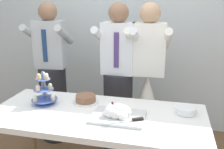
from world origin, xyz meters
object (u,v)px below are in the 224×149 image
main_cake_tray (118,113)px  person_bride (146,104)px  cupcake_stand (44,92)px  person_groom (118,88)px  plate_stack (185,110)px  person_guest (53,81)px  round_cake (86,99)px  dessert_table (96,121)px

main_cake_tray → person_bride: 0.84m
cupcake_stand → person_groom: bearing=49.9°
cupcake_stand → person_bride: 1.13m
person_groom → main_cake_tray: bearing=-77.8°
plate_stack → person_groom: 0.88m
plate_stack → person_guest: size_ratio=0.11×
person_guest → person_bride: bearing=-1.6°
main_cake_tray → person_guest: person_guest is taller
person_groom → round_cake: bearing=-110.0°
round_cake → person_guest: (-0.62, 0.58, -0.06)m
cupcake_stand → person_groom: size_ratio=0.18×
plate_stack → round_cake: round_cake is taller
cupcake_stand → round_cake: size_ratio=1.27×
cupcake_stand → plate_stack: bearing=4.3°
main_cake_tray → person_groom: (-0.17, 0.77, -0.07)m
main_cake_tray → person_bride: person_bride is taller
main_cake_tray → person_guest: size_ratio=0.25×
cupcake_stand → plate_stack: (1.23, 0.09, -0.09)m
cupcake_stand → main_cake_tray: 0.72m
dessert_table → person_groom: person_groom is taller
cupcake_stand → person_guest: person_guest is taller
plate_stack → person_guest: bearing=158.0°
round_cake → cupcake_stand: bearing=-161.1°
person_bride → plate_stack: bearing=-56.7°
dessert_table → cupcake_stand: cupcake_stand is taller
main_cake_tray → person_bride: size_ratio=0.25×
dessert_table → plate_stack: plate_stack is taller
dessert_table → main_cake_tray: main_cake_tray is taller
person_groom → person_guest: (-0.81, 0.06, 0.00)m
main_cake_tray → plate_stack: size_ratio=2.30×
person_bride → person_groom: bearing=-175.3°
plate_stack → round_cake: 0.88m
main_cake_tray → plate_stack: 0.57m
main_cake_tray → round_cake: 0.43m
dessert_table → person_groom: bearing=87.8°
cupcake_stand → main_cake_tray: bearing=-10.3°
plate_stack → person_bride: person_bride is taller
round_cake → dessert_table: bearing=-51.2°
person_bride → person_guest: same height
main_cake_tray → person_guest: (-0.98, 0.83, -0.07)m
dessert_table → cupcake_stand: size_ratio=5.90×
dessert_table → person_guest: bearing=135.2°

